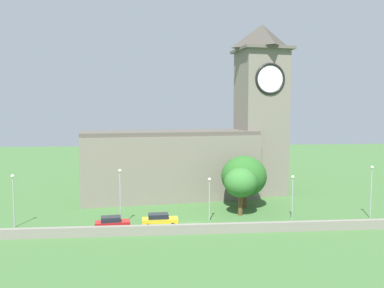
{
  "coord_description": "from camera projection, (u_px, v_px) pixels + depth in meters",
  "views": [
    {
      "loc": [
        -4.28,
        -51.6,
        15.86
      ],
      "look_at": [
        0.86,
        7.38,
        10.46
      ],
      "focal_mm": 36.93,
      "sensor_mm": 36.0,
      "label": 1
    }
  ],
  "objects": [
    {
      "name": "ground_plane",
      "position": [
        183.0,
        200.0,
        67.89
      ],
      "size": [
        200.0,
        200.0,
        0.0
      ],
      "primitive_type": "plane",
      "color": "#3D6633"
    },
    {
      "name": "church",
      "position": [
        202.0,
        144.0,
        71.08
      ],
      "size": [
        37.83,
        14.65,
        31.0
      ],
      "color": "slate",
      "rests_on": "ground"
    },
    {
      "name": "quay_barrier",
      "position": [
        192.0,
        229.0,
        49.85
      ],
      "size": [
        55.07,
        0.7,
        1.24
      ],
      "primitive_type": "cube",
      "color": "gray",
      "rests_on": "ground"
    },
    {
      "name": "car_red",
      "position": [
        112.0,
        223.0,
        51.36
      ],
      "size": [
        4.65,
        2.45,
        1.81
      ],
      "color": "red",
      "rests_on": "ground"
    },
    {
      "name": "car_yellow",
      "position": [
        160.0,
        220.0,
        53.06
      ],
      "size": [
        4.88,
        2.28,
        1.72
      ],
      "color": "gold",
      "rests_on": "ground"
    },
    {
      "name": "streetlamp_west_end",
      "position": [
        13.0,
        192.0,
        52.2
      ],
      "size": [
        0.44,
        0.44,
        7.13
      ],
      "color": "#9EA0A5",
      "rests_on": "ground"
    },
    {
      "name": "streetlamp_west_mid",
      "position": [
        120.0,
        188.0,
        53.09
      ],
      "size": [
        0.44,
        0.44,
        7.7
      ],
      "color": "#9EA0A5",
      "rests_on": "ground"
    },
    {
      "name": "streetlamp_central",
      "position": [
        209.0,
        192.0,
        55.25
      ],
      "size": [
        0.44,
        0.44,
        6.15
      ],
      "color": "#9EA0A5",
      "rests_on": "ground"
    },
    {
      "name": "streetlamp_east_mid",
      "position": [
        293.0,
        190.0,
        55.96
      ],
      "size": [
        0.44,
        0.44,
        6.35
      ],
      "color": "#9EA0A5",
      "rests_on": "ground"
    },
    {
      "name": "streetlamp_east_end",
      "position": [
        371.0,
        184.0,
        56.6
      ],
      "size": [
        0.44,
        0.44,
        7.63
      ],
      "color": "#9EA0A5",
      "rests_on": "ground"
    },
    {
      "name": "tree_riverside_west",
      "position": [
        241.0,
        183.0,
        58.12
      ],
      "size": [
        4.82,
        4.82,
        7.07
      ],
      "color": "brown",
      "rests_on": "ground"
    },
    {
      "name": "tree_by_tower",
      "position": [
        244.0,
        176.0,
        62.76
      ],
      "size": [
        7.22,
        7.22,
        8.3
      ],
      "color": "brown",
      "rests_on": "ground"
    }
  ]
}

